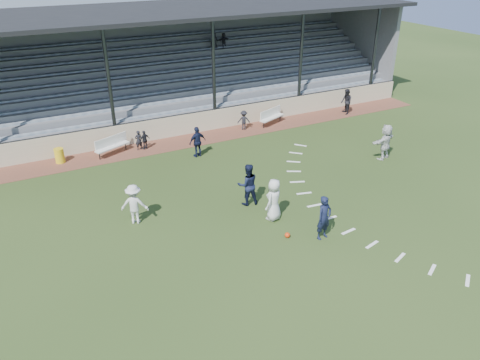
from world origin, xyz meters
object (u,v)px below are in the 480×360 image
(bench_right, at_px, (271,115))
(trash_bin, at_px, (60,156))
(official, at_px, (346,102))
(bench_left, at_px, (112,144))
(football, at_px, (287,235))
(player_navy_lead, at_px, (324,218))
(player_white_lead, at_px, (274,200))

(bench_right, distance_m, trash_bin, 12.54)
(official, bearing_deg, bench_left, -76.26)
(football, height_order, official, official)
(player_navy_lead, bearing_deg, player_white_lead, 105.19)
(bench_right, relative_size, football, 9.53)
(bench_left, relative_size, football, 9.49)
(trash_bin, xyz_separation_m, official, (17.87, -0.60, 0.44))
(trash_bin, height_order, football, trash_bin)
(bench_right, relative_size, official, 1.22)
(bench_right, relative_size, player_navy_lead, 1.13)
(bench_right, relative_size, trash_bin, 2.63)
(bench_left, xyz_separation_m, official, (15.21, -0.49, 0.26))
(bench_right, distance_m, player_navy_lead, 12.61)
(bench_left, bearing_deg, player_white_lead, -89.82)
(bench_right, xyz_separation_m, football, (-5.83, -11.11, -0.48))
(football, distance_m, player_navy_lead, 1.56)
(player_white_lead, relative_size, player_navy_lead, 1.01)
(official, bearing_deg, football, -31.09)
(trash_bin, height_order, player_white_lead, player_white_lead)
(bench_left, xyz_separation_m, trash_bin, (-2.66, 0.10, -0.18))
(bench_left, distance_m, football, 11.75)
(bench_right, bearing_deg, player_navy_lead, -134.04)
(bench_right, height_order, player_navy_lead, player_navy_lead)
(trash_bin, bearing_deg, player_navy_lead, -56.04)
(bench_left, height_order, football, bench_left)
(football, bearing_deg, player_white_lead, 81.30)
(bench_left, height_order, bench_right, same)
(bench_left, height_order, player_navy_lead, player_navy_lead)
(bench_left, relative_size, bench_right, 1.00)
(bench_right, height_order, player_white_lead, player_white_lead)
(bench_left, bearing_deg, football, -93.61)
(bench_left, height_order, trash_bin, bench_left)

